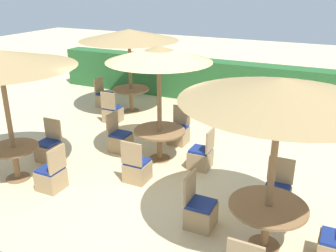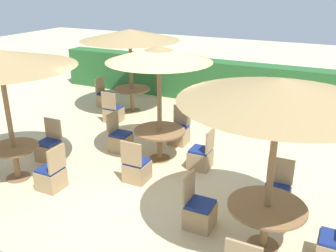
# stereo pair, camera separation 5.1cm
# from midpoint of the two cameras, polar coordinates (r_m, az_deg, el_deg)

# --- Properties ---
(ground_plane) EXTENTS (40.00, 40.00, 0.00)m
(ground_plane) POSITION_cam_midpoint_polar(r_m,az_deg,el_deg) (8.00, -2.06, -7.44)
(ground_plane) COLOR beige
(hedge_row) EXTENTS (13.00, 0.70, 1.37)m
(hedge_row) POSITION_cam_midpoint_polar(r_m,az_deg,el_deg) (12.57, 9.67, 6.44)
(hedge_row) COLOR #28602D
(hedge_row) RESTS_ON ground_plane
(parasol_front_right) EXTENTS (2.75, 2.75, 2.67)m
(parasol_front_right) POSITION_cam_midpoint_polar(r_m,az_deg,el_deg) (5.14, 16.61, 5.18)
(parasol_front_right) COLOR olive
(parasol_front_right) RESTS_ON ground_plane
(round_table_front_right) EXTENTS (1.17, 1.17, 0.73)m
(round_table_front_right) POSITION_cam_midpoint_polar(r_m,az_deg,el_deg) (5.93, 14.66, -12.71)
(round_table_front_right) COLOR olive
(round_table_front_right) RESTS_ON ground_plane
(patio_chair_front_right_north) EXTENTS (0.46, 0.46, 0.93)m
(patio_chair_front_right_north) POSITION_cam_midpoint_polar(r_m,az_deg,el_deg) (7.03, 15.98, -10.25)
(patio_chair_front_right_north) COLOR tan
(patio_chair_front_right_north) RESTS_ON ground_plane
(patio_chair_front_right_west) EXTENTS (0.46, 0.46, 0.93)m
(patio_chair_front_right_west) POSITION_cam_midpoint_polar(r_m,az_deg,el_deg) (6.38, 4.65, -12.95)
(patio_chair_front_right_west) COLOR tan
(patio_chair_front_right_west) RESTS_ON ground_plane
(patio_chair_front_right_east) EXTENTS (0.46, 0.46, 0.93)m
(patio_chair_front_right_east) POSITION_cam_midpoint_polar(r_m,az_deg,el_deg) (6.12, 24.03, -16.67)
(patio_chair_front_right_east) COLOR tan
(patio_chair_front_right_east) RESTS_ON ground_plane
(parasol_center) EXTENTS (2.26, 2.26, 2.59)m
(parasol_center) POSITION_cam_midpoint_polar(r_m,az_deg,el_deg) (7.90, -1.58, 10.83)
(parasol_center) COLOR olive
(parasol_center) RESTS_ON ground_plane
(round_table_center) EXTENTS (1.16, 1.16, 0.72)m
(round_table_center) POSITION_cam_midpoint_polar(r_m,az_deg,el_deg) (8.43, -1.45, -1.48)
(round_table_center) COLOR olive
(round_table_center) RESTS_ON ground_plane
(patio_chair_center_west) EXTENTS (0.46, 0.46, 0.93)m
(patio_chair_center_west) POSITION_cam_midpoint_polar(r_m,az_deg,el_deg) (9.06, -7.50, -2.17)
(patio_chair_center_west) COLOR tan
(patio_chair_center_west) RESTS_ON ground_plane
(patio_chair_center_south) EXTENTS (0.46, 0.46, 0.93)m
(patio_chair_center_south) POSITION_cam_midpoint_polar(r_m,az_deg,el_deg) (7.68, -4.96, -6.57)
(patio_chair_center_south) COLOR tan
(patio_chair_center_south) RESTS_ON ground_plane
(patio_chair_center_north) EXTENTS (0.46, 0.46, 0.93)m
(patio_chair_center_north) POSITION_cam_midpoint_polar(r_m,az_deg,el_deg) (9.40, 1.45, -1.11)
(patio_chair_center_north) COLOR tan
(patio_chair_center_north) RESTS_ON ground_plane
(patio_chair_center_east) EXTENTS (0.46, 0.46, 0.93)m
(patio_chair_center_east) POSITION_cam_midpoint_polar(r_m,az_deg,el_deg) (8.20, 4.88, -4.69)
(patio_chair_center_east) COLOR tan
(patio_chair_center_east) RESTS_ON ground_plane
(round_table_front_left) EXTENTS (0.98, 0.98, 0.72)m
(round_table_front_left) POSITION_cam_midpoint_polar(r_m,az_deg,el_deg) (8.23, -22.52, -4.05)
(round_table_front_left) COLOR olive
(round_table_front_left) RESTS_ON ground_plane
(patio_chair_front_left_north) EXTENTS (0.46, 0.46, 0.93)m
(patio_chair_front_left_north) POSITION_cam_midpoint_polar(r_m,az_deg,el_deg) (8.95, -17.84, -3.37)
(patio_chair_front_left_north) COLOR tan
(patio_chair_front_left_north) RESTS_ON ground_plane
(patio_chair_front_left_east) EXTENTS (0.46, 0.46, 0.93)m
(patio_chair_front_left_east) POSITION_cam_midpoint_polar(r_m,az_deg,el_deg) (7.72, -17.51, -7.42)
(patio_chair_front_left_east) COLOR tan
(patio_chair_front_left_east) RESTS_ON ground_plane
(parasol_back_left) EXTENTS (2.95, 2.95, 2.52)m
(parasol_back_left) POSITION_cam_midpoint_polar(r_m,az_deg,el_deg) (11.32, -6.11, 13.62)
(parasol_back_left) COLOR olive
(parasol_back_left) RESTS_ON ground_plane
(round_table_back_left) EXTENTS (1.12, 1.12, 0.74)m
(round_table_back_left) POSITION_cam_midpoint_polar(r_m,az_deg,el_deg) (11.68, -5.77, 5.01)
(round_table_back_left) COLOR olive
(round_table_back_left) RESTS_ON ground_plane
(patio_chair_back_left_south) EXTENTS (0.46, 0.46, 0.93)m
(patio_chair_back_left_south) POSITION_cam_midpoint_polar(r_m,az_deg,el_deg) (10.95, -8.59, 1.96)
(patio_chair_back_left_south) COLOR tan
(patio_chair_back_left_south) RESTS_ON ground_plane
(patio_chair_back_left_west) EXTENTS (0.46, 0.46, 0.93)m
(patio_chair_back_left_west) POSITION_cam_midpoint_polar(r_m,az_deg,el_deg) (12.36, -9.76, 4.14)
(patio_chair_back_left_west) COLOR tan
(patio_chair_back_left_west) RESTS_ON ground_plane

